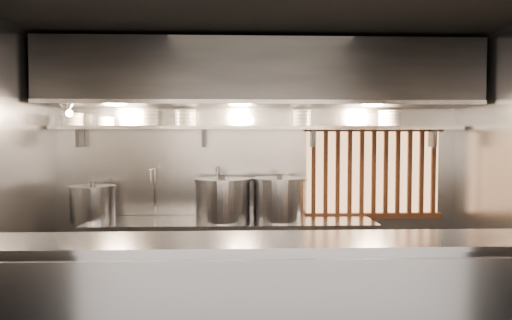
{
  "coord_description": "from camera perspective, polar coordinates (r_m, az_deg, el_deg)",
  "views": [
    {
      "loc": [
        -0.25,
        -4.1,
        1.78
      ],
      "look_at": [
        -0.06,
        0.55,
        1.56
      ],
      "focal_mm": 35.0,
      "sensor_mm": 36.0,
      "label": 1
    }
  ],
  "objects": [
    {
      "name": "pendant_bulb",
      "position": [
        5.31,
        -0.7,
        4.61
      ],
      "size": [
        0.09,
        0.09,
        0.19
      ],
      "color": "#2D2D30",
      "rests_on": "exhaust_hood"
    },
    {
      "name": "wood_screen",
      "position": [
        5.78,
        13.24,
        -1.39
      ],
      "size": [
        1.56,
        0.09,
        1.04
      ],
      "color": "#E9A568",
      "rests_on": "wall_back"
    },
    {
      "name": "stock_pot_left",
      "position": [
        5.51,
        -18.15,
        -4.69
      ],
      "size": [
        0.58,
        0.58,
        0.41
      ],
      "rotation": [
        0.0,
        0.0,
        0.22
      ],
      "color": "#9B9BA0",
      "rests_on": "cooking_bench"
    },
    {
      "name": "exhaust_hood",
      "position": [
        5.25,
        0.44,
        9.7
      ],
      "size": [
        4.4,
        0.81,
        0.65
      ],
      "color": "#2D2D30",
      "rests_on": "ceiling"
    },
    {
      "name": "heat_lamp",
      "position": [
        5.23,
        -20.79,
        5.62
      ],
      "size": [
        0.25,
        0.35,
        0.2
      ],
      "color": "#9B9BA0",
      "rests_on": "exhaust_hood"
    },
    {
      "name": "bowl_shelf",
      "position": [
        5.43,
        0.32,
        3.7
      ],
      "size": [
        4.4,
        0.34,
        0.04
      ],
      "primitive_type": "cube",
      "color": "#9B9BA0",
      "rests_on": "wall_back"
    },
    {
      "name": "bowl_stack_5",
      "position": [
        5.68,
        14.94,
        4.63
      ],
      "size": [
        0.24,
        0.24,
        0.17
      ],
      "color": "white",
      "rests_on": "bowl_shelf"
    },
    {
      "name": "bowl_stack_2",
      "position": [
        5.51,
        -12.19,
        4.72
      ],
      "size": [
        0.23,
        0.23,
        0.17
      ],
      "color": "white",
      "rests_on": "bowl_shelf"
    },
    {
      "name": "bowl_stack_1",
      "position": [
        5.61,
        -16.82,
        4.24
      ],
      "size": [
        0.2,
        0.2,
        0.09
      ],
      "color": "white",
      "rests_on": "bowl_shelf"
    },
    {
      "name": "wall_back",
      "position": [
        5.62,
        0.24,
        -1.23
      ],
      "size": [
        4.5,
        0.0,
        4.5
      ],
      "primitive_type": "plane",
      "rotation": [
        1.57,
        0.0,
        0.0
      ],
      "color": "gray",
      "rests_on": "floor"
    },
    {
      "name": "bowl_stack_3",
      "position": [
        5.46,
        -8.08,
        4.77
      ],
      "size": [
        0.24,
        0.24,
        0.17
      ],
      "color": "white",
      "rests_on": "bowl_shelf"
    },
    {
      "name": "ceiling",
      "position": [
        4.24,
        1.17,
        16.58
      ],
      "size": [
        4.5,
        4.5,
        0.0
      ],
      "primitive_type": "plane",
      "rotation": [
        3.14,
        0.0,
        0.0
      ],
      "color": "black",
      "rests_on": "wall_back"
    },
    {
      "name": "faucet_right",
      "position": [
        5.49,
        -4.4,
        -2.3
      ],
      "size": [
        0.04,
        0.3,
        0.5
      ],
      "color": "silver",
      "rests_on": "wall_back"
    },
    {
      "name": "bowl_stack_4",
      "position": [
        5.47,
        5.27,
        4.78
      ],
      "size": [
        0.21,
        0.21,
        0.17
      ],
      "color": "white",
      "rests_on": "bowl_shelf"
    },
    {
      "name": "stock_pot_mid",
      "position": [
        5.26,
        -3.81,
        -4.52
      ],
      "size": [
        0.71,
        0.71,
        0.49
      ],
      "rotation": [
        0.0,
        0.0,
        0.22
      ],
      "color": "#9B9BA0",
      "rests_on": "cooking_bench"
    },
    {
      "name": "cooking_bench",
      "position": [
        5.4,
        -2.84,
        -11.61
      ],
      "size": [
        3.0,
        0.7,
        0.9
      ],
      "primitive_type": "cube",
      "color": "#9B9BA0",
      "rests_on": "floor"
    },
    {
      "name": "stock_pot_right",
      "position": [
        5.27,
        2.72,
        -4.46
      ],
      "size": [
        0.69,
        0.69,
        0.49
      ],
      "rotation": [
        0.0,
        0.0,
        0.22
      ],
      "color": "#9B9BA0",
      "rests_on": "cooking_bench"
    },
    {
      "name": "faucet_left",
      "position": [
        5.57,
        -11.62,
        -2.28
      ],
      "size": [
        0.04,
        0.3,
        0.5
      ],
      "color": "silver",
      "rests_on": "wall_back"
    },
    {
      "name": "bowl_stack_0",
      "position": [
        5.7,
        -20.18,
        4.36
      ],
      "size": [
        0.22,
        0.22,
        0.13
      ],
      "color": "white",
      "rests_on": "bowl_shelf"
    }
  ]
}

